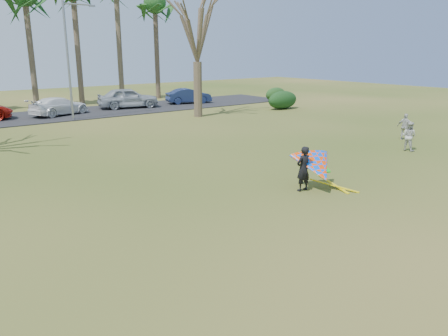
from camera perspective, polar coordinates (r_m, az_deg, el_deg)
ground at (r=13.14m, az=5.39°, el=-6.45°), size 100.00×100.00×0.00m
parking_strip at (r=35.21m, az=-23.78°, el=6.08°), size 46.00×7.00×0.06m
palm_9 at (r=45.93m, az=-9.02°, el=20.44°), size 4.84×4.84×10.84m
bare_tree_right at (r=32.61m, az=-3.57°, el=18.22°), size 6.27×6.27×9.21m
streetlight at (r=32.62m, az=-19.49°, el=13.72°), size 2.28×0.18×8.00m
hedge_near at (r=37.33m, az=7.66°, el=8.80°), size 3.03×1.37×1.51m
hedge_far at (r=42.88m, az=6.77°, el=9.52°), size 2.40×1.13×1.33m
car_3 at (r=35.45m, az=-20.73°, el=7.58°), size 4.96×3.34×1.33m
car_4 at (r=38.14m, az=-12.43°, el=8.95°), size 5.32×3.06×1.70m
car_5 at (r=40.71m, az=-4.64°, el=9.37°), size 4.33×2.42×1.35m
pedestrian_a at (r=23.34m, az=23.00°, el=3.85°), size 0.59×0.74×1.45m
pedestrian_b at (r=26.12m, az=22.57°, el=4.99°), size 0.60×0.92×1.45m
kite_flyer at (r=15.67m, az=11.94°, el=0.12°), size 2.13×2.39×2.02m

